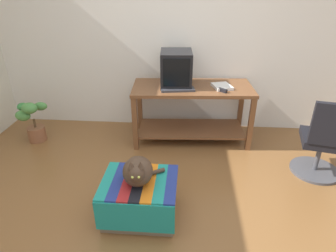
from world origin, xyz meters
TOP-DOWN VIEW (x-y plane):
  - ground_plane at (0.00, 0.00)m, footprint 14.00×14.00m
  - back_wall at (0.00, 2.05)m, footprint 8.00×0.10m
  - desk at (0.28, 1.60)m, footprint 1.52×0.74m
  - tv_monitor at (0.08, 1.64)m, footprint 0.40×0.47m
  - keyboard at (0.11, 1.44)m, footprint 0.42×0.21m
  - book at (0.64, 1.57)m, footprint 0.27×0.29m
  - ottoman_with_blanket at (-0.16, 0.14)m, footprint 0.65×0.55m
  - cat at (-0.16, 0.12)m, footprint 0.36×0.37m
  - potted_plant at (-1.74, 1.36)m, footprint 0.39×0.37m
  - office_chair at (1.66, 0.88)m, footprint 0.52×0.52m
  - stapler at (0.64, 1.43)m, footprint 0.11×0.10m

SIDE VIEW (x-z plane):
  - ground_plane at x=0.00m, z-range 0.00..0.00m
  - ottoman_with_blanket at x=-0.16m, z-range 0.00..0.37m
  - potted_plant at x=-1.74m, z-range 0.03..0.61m
  - office_chair at x=1.66m, z-range -0.06..0.83m
  - cat at x=-0.16m, z-range 0.35..0.64m
  - desk at x=0.28m, z-range 0.14..0.87m
  - keyboard at x=0.11m, z-range 0.73..0.75m
  - book at x=0.64m, z-range 0.73..0.77m
  - stapler at x=0.64m, z-range 0.73..0.77m
  - tv_monitor at x=0.08m, z-range 0.73..1.15m
  - back_wall at x=0.00m, z-range 0.00..2.60m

